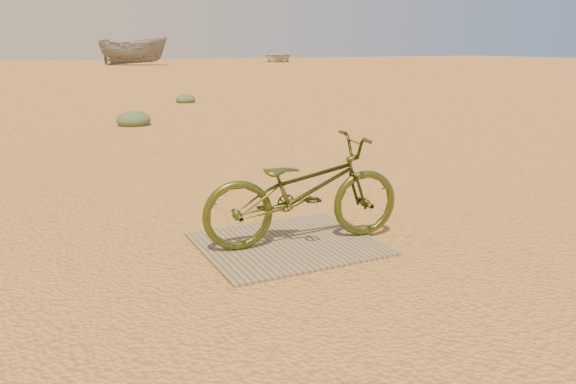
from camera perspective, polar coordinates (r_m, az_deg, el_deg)
name	(u,v)px	position (r m, az deg, el deg)	size (l,w,h in m)	color
ground	(293,241)	(4.75, 0.53, -5.04)	(120.00, 120.00, 0.00)	#D28A48
plywood_board	(288,244)	(4.66, 0.00, -5.29)	(1.41, 1.21, 0.02)	#847255
bicycle	(303,190)	(4.56, 1.56, 0.17)	(0.58, 1.67, 0.88)	#394518
boat_mid_right	(133,51)	(47.25, -15.45, 13.63)	(2.11, 5.60, 2.17)	slate
boat_far_right	(278,56)	(54.62, -1.03, 13.66)	(3.77, 5.28, 1.09)	beige
kale_a	(134,125)	(12.04, -15.38, 6.57)	(0.69, 0.69, 0.38)	#465F40
kale_b	(186,103)	(16.46, -10.36, 8.93)	(0.55, 0.55, 0.30)	#465F40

